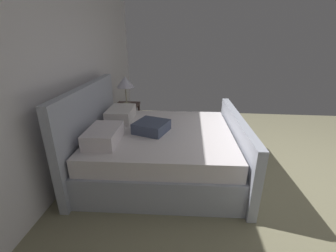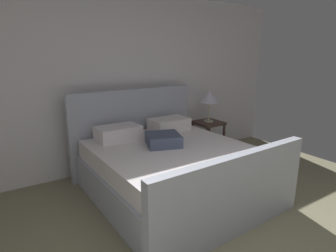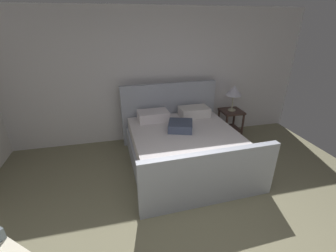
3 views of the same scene
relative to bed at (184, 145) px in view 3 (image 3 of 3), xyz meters
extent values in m
cube|color=silver|center=(-0.17, 1.21, 0.94)|extent=(6.07, 0.12, 2.59)
cube|color=#9EA3B1|center=(0.00, -0.05, -0.15)|extent=(1.88, 1.97, 0.40)
cube|color=#9EA3B1|center=(-0.03, 0.95, 0.26)|extent=(1.94, 0.17, 1.23)
cube|color=#9EA3B1|center=(0.04, -1.05, 0.06)|extent=(1.94, 0.17, 0.83)
cube|color=silver|center=(0.00, -0.05, 0.16)|extent=(1.80, 1.91, 0.22)
cube|color=silver|center=(-0.43, 0.61, 0.36)|extent=(0.57, 0.38, 0.18)
cube|color=silver|center=(0.39, 0.64, 0.36)|extent=(0.57, 0.38, 0.18)
cube|color=#3E475E|center=(-0.05, 0.09, 0.34)|extent=(0.51, 0.51, 0.14)
cube|color=#412D27|center=(1.29, 0.80, 0.23)|extent=(0.44, 0.44, 0.04)
cube|color=#412D27|center=(1.29, 0.80, -0.17)|extent=(0.40, 0.40, 0.02)
cylinder|color=#412D27|center=(1.10, 0.61, -0.07)|extent=(0.04, 0.04, 0.56)
cylinder|color=#412D27|center=(1.48, 0.61, -0.07)|extent=(0.04, 0.04, 0.56)
cylinder|color=#412D27|center=(1.10, 0.99, -0.07)|extent=(0.04, 0.04, 0.56)
cylinder|color=#412D27|center=(1.48, 0.99, -0.07)|extent=(0.04, 0.04, 0.56)
cylinder|color=#B7B293|center=(1.29, 0.80, 0.26)|extent=(0.16, 0.16, 0.02)
cylinder|color=#B7B293|center=(1.29, 0.80, 0.42)|extent=(0.02, 0.02, 0.31)
cone|color=silver|center=(1.29, 0.80, 0.68)|extent=(0.33, 0.33, 0.21)
camera|label=1|loc=(-2.79, -0.39, 1.44)|focal=23.92mm
camera|label=2|loc=(-1.74, -2.69, 1.35)|focal=29.48mm
camera|label=3|loc=(-1.08, -3.33, 1.96)|focal=24.57mm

